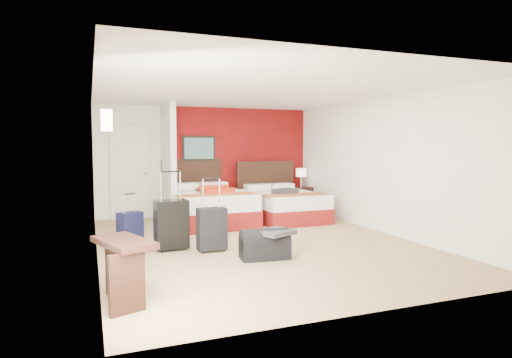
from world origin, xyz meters
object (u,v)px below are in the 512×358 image
red_suitcase_open (214,189)px  duffel_bag (265,246)px  suitcase_black (171,226)px  suitcase_charcoal (212,231)px  suitcase_navy (130,230)px  bed_left (209,207)px  table_lamp (301,178)px  nightstand (301,199)px  bed_right (283,206)px  desk (124,271)px

red_suitcase_open → duffel_bag: bearing=-96.8°
suitcase_black → suitcase_charcoal: suitcase_black is taller
suitcase_navy → bed_left: bearing=11.0°
table_lamp → duffel_bag: 4.59m
nightstand → table_lamp: table_lamp is taller
red_suitcase_open → table_lamp: 2.54m
bed_right → suitcase_charcoal: bearing=-136.0°
suitcase_black → desk: suitcase_black is taller
table_lamp → bed_left: bearing=-164.3°
bed_right → nightstand: size_ratio=3.27×
nightstand → suitcase_navy: (-4.23, -2.29, -0.04)m
suitcase_charcoal → desk: size_ratio=0.80×
suitcase_charcoal → desk: (-1.42, -1.80, 0.01)m
suitcase_navy → desk: 2.61m
suitcase_black → suitcase_charcoal: bearing=-32.2°
bed_right → suitcase_navy: size_ratio=3.83×
duffel_bag → desk: bearing=-144.9°
table_lamp → bed_right: bearing=-135.2°
bed_right → desk: bearing=-133.2°
red_suitcase_open → desk: size_ratio=1.08×
nightstand → suitcase_black: 4.60m
table_lamp → suitcase_black: (-3.65, -2.79, -0.46)m
nightstand → suitcase_charcoal: (-3.09, -3.09, 0.02)m
red_suitcase_open → nightstand: (2.41, 0.80, -0.41)m
red_suitcase_open → duffel_bag: red_suitcase_open is taller
suitcase_charcoal → desk: bearing=-128.9°
red_suitcase_open → suitcase_black: 2.37m
suitcase_black → suitcase_navy: 0.77m
red_suitcase_open → duffel_bag: (-0.09, -2.99, -0.53)m
bed_left → red_suitcase_open: 0.41m
bed_left → table_lamp: table_lamp is taller
red_suitcase_open → suitcase_black: red_suitcase_open is taller
table_lamp → suitcase_charcoal: 4.40m
bed_right → table_lamp: table_lamp is taller
bed_right → desk: size_ratio=2.50×
bed_left → bed_right: bed_left is taller
red_suitcase_open → desk: red_suitcase_open is taller
nightstand → suitcase_charcoal: bearing=-142.1°
desk → suitcase_navy: bearing=63.9°
suitcase_navy → suitcase_black: bearing=-72.6°
red_suitcase_open → duffel_bag: size_ratio=1.23×
desk → bed_left: bearing=44.4°
suitcase_charcoal → suitcase_navy: suitcase_charcoal is taller
red_suitcase_open → suitcase_navy: (-1.82, -1.49, -0.45)m
suitcase_charcoal → duffel_bag: suitcase_charcoal is taller
duffel_bag → desk: size_ratio=0.87×
bed_left → nightstand: (2.51, 0.70, -0.03)m
bed_right → suitcase_charcoal: 3.14m
bed_right → duffel_bag: bearing=-120.2°
bed_left → suitcase_black: size_ratio=2.93×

